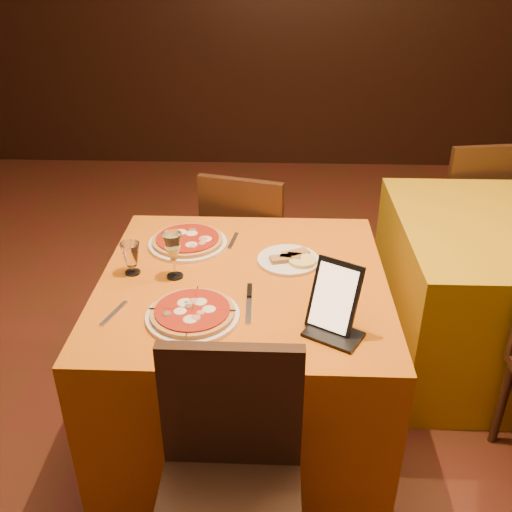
{
  "coord_description": "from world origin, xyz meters",
  "views": [
    {
      "loc": [
        0.07,
        -1.76,
        1.89
      ],
      "look_at": [
        0.0,
        0.09,
        0.86
      ],
      "focal_mm": 40.0,
      "sensor_mm": 36.0,
      "label": 1
    }
  ],
  "objects_px": {
    "main_table": "(244,355)",
    "side_table": "(504,292)",
    "wine_glass": "(173,255)",
    "pizza_near": "(193,314)",
    "water_glass": "(131,258)",
    "chair_main_far": "(253,247)",
    "pizza_far": "(188,242)",
    "chair_side_far": "(461,208)",
    "tablet": "(334,297)"
  },
  "relations": [
    {
      "from": "pizza_near",
      "to": "pizza_far",
      "type": "relative_size",
      "value": 0.97
    },
    {
      "from": "side_table",
      "to": "chair_side_far",
      "type": "distance_m",
      "value": 0.83
    },
    {
      "from": "main_table",
      "to": "side_table",
      "type": "bearing_deg",
      "value": 23.08
    },
    {
      "from": "pizza_far",
      "to": "wine_glass",
      "type": "relative_size",
      "value": 1.76
    },
    {
      "from": "chair_main_far",
      "to": "tablet",
      "type": "height_order",
      "value": "tablet"
    },
    {
      "from": "chair_main_far",
      "to": "tablet",
      "type": "relative_size",
      "value": 3.73
    },
    {
      "from": "wine_glass",
      "to": "tablet",
      "type": "relative_size",
      "value": 0.78
    },
    {
      "from": "main_table",
      "to": "chair_side_far",
      "type": "xyz_separation_m",
      "value": [
        1.25,
        1.36,
        0.08
      ]
    },
    {
      "from": "water_glass",
      "to": "tablet",
      "type": "distance_m",
      "value": 0.82
    },
    {
      "from": "main_table",
      "to": "water_glass",
      "type": "bearing_deg",
      "value": 176.99
    },
    {
      "from": "pizza_near",
      "to": "tablet",
      "type": "relative_size",
      "value": 1.33
    },
    {
      "from": "chair_main_far",
      "to": "tablet",
      "type": "bearing_deg",
      "value": 120.94
    },
    {
      "from": "pizza_near",
      "to": "water_glass",
      "type": "distance_m",
      "value": 0.4
    },
    {
      "from": "tablet",
      "to": "side_table",
      "type": "bearing_deg",
      "value": 72.42
    },
    {
      "from": "side_table",
      "to": "chair_main_far",
      "type": "bearing_deg",
      "value": 167.45
    },
    {
      "from": "pizza_near",
      "to": "tablet",
      "type": "xyz_separation_m",
      "value": [
        0.47,
        -0.04,
        0.1
      ]
    },
    {
      "from": "main_table",
      "to": "water_glass",
      "type": "height_order",
      "value": "water_glass"
    },
    {
      "from": "pizza_near",
      "to": "wine_glass",
      "type": "height_order",
      "value": "wine_glass"
    },
    {
      "from": "main_table",
      "to": "wine_glass",
      "type": "xyz_separation_m",
      "value": [
        -0.26,
        0.0,
        0.47
      ]
    },
    {
      "from": "chair_main_far",
      "to": "pizza_near",
      "type": "height_order",
      "value": "chair_main_far"
    },
    {
      "from": "main_table",
      "to": "pizza_far",
      "type": "height_order",
      "value": "pizza_far"
    },
    {
      "from": "main_table",
      "to": "side_table",
      "type": "height_order",
      "value": "same"
    },
    {
      "from": "chair_side_far",
      "to": "wine_glass",
      "type": "distance_m",
      "value": 2.07
    },
    {
      "from": "chair_main_far",
      "to": "water_glass",
      "type": "relative_size",
      "value": 7.0
    },
    {
      "from": "pizza_near",
      "to": "water_glass",
      "type": "relative_size",
      "value": 2.49
    },
    {
      "from": "main_table",
      "to": "chair_main_far",
      "type": "relative_size",
      "value": 1.21
    },
    {
      "from": "pizza_far",
      "to": "water_glass",
      "type": "height_order",
      "value": "water_glass"
    },
    {
      "from": "water_glass",
      "to": "main_table",
      "type": "bearing_deg",
      "value": -3.01
    },
    {
      "from": "side_table",
      "to": "water_glass",
      "type": "relative_size",
      "value": 8.46
    },
    {
      "from": "chair_main_far",
      "to": "chair_side_far",
      "type": "bearing_deg",
      "value": -141.23
    },
    {
      "from": "main_table",
      "to": "tablet",
      "type": "xyz_separation_m",
      "value": [
        0.32,
        -0.3,
        0.49
      ]
    },
    {
      "from": "chair_side_far",
      "to": "side_table",
      "type": "bearing_deg",
      "value": 80.55
    },
    {
      "from": "pizza_far",
      "to": "wine_glass",
      "type": "distance_m",
      "value": 0.28
    },
    {
      "from": "wine_glass",
      "to": "water_glass",
      "type": "relative_size",
      "value": 1.46
    },
    {
      "from": "chair_main_far",
      "to": "chair_side_far",
      "type": "relative_size",
      "value": 1.0
    },
    {
      "from": "main_table",
      "to": "water_glass",
      "type": "relative_size",
      "value": 8.46
    },
    {
      "from": "side_table",
      "to": "water_glass",
      "type": "height_order",
      "value": "water_glass"
    },
    {
      "from": "water_glass",
      "to": "chair_side_far",
      "type": "bearing_deg",
      "value": 38.45
    },
    {
      "from": "tablet",
      "to": "pizza_far",
      "type": "bearing_deg",
      "value": 165.61
    },
    {
      "from": "pizza_near",
      "to": "wine_glass",
      "type": "relative_size",
      "value": 1.7
    },
    {
      "from": "side_table",
      "to": "wine_glass",
      "type": "relative_size",
      "value": 5.79
    },
    {
      "from": "chair_side_far",
      "to": "wine_glass",
      "type": "relative_size",
      "value": 4.79
    },
    {
      "from": "side_table",
      "to": "wine_glass",
      "type": "bearing_deg",
      "value": -160.64
    },
    {
      "from": "chair_main_far",
      "to": "pizza_far",
      "type": "bearing_deg",
      "value": 80.31
    },
    {
      "from": "chair_side_far",
      "to": "water_glass",
      "type": "xyz_separation_m",
      "value": [
        -1.68,
        -1.34,
        0.36
      ]
    },
    {
      "from": "chair_side_far",
      "to": "tablet",
      "type": "relative_size",
      "value": 3.73
    },
    {
      "from": "main_table",
      "to": "pizza_near",
      "type": "height_order",
      "value": "pizza_near"
    },
    {
      "from": "tablet",
      "to": "water_glass",
      "type": "bearing_deg",
      "value": -172.89
    },
    {
      "from": "chair_side_far",
      "to": "tablet",
      "type": "bearing_deg",
      "value": 51.23
    },
    {
      "from": "main_table",
      "to": "tablet",
      "type": "bearing_deg",
      "value": -43.74
    }
  ]
}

